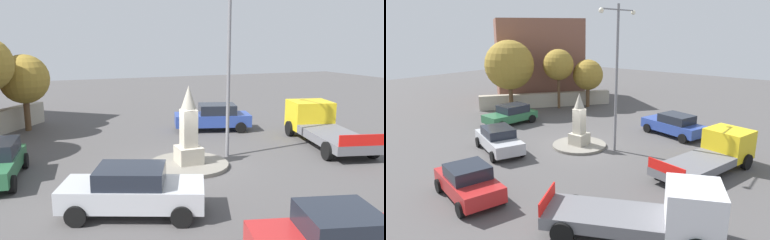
{
  "view_description": "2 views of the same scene",
  "coord_description": "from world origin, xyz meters",
  "views": [
    {
      "loc": [
        15.04,
        -5.61,
        5.3
      ],
      "look_at": [
        0.39,
        0.0,
        2.09
      ],
      "focal_mm": 36.76,
      "sensor_mm": 36.0,
      "label": 1
    },
    {
      "loc": [
        16.72,
        12.98,
        7.3
      ],
      "look_at": [
        0.76,
        0.49,
        1.98
      ],
      "focal_mm": 32.75,
      "sensor_mm": 36.0,
      "label": 2
    }
  ],
  "objects": [
    {
      "name": "tree_near_wall",
      "position": [
        -9.78,
        -6.56,
        3.04
      ],
      "size": [
        2.86,
        2.86,
        4.5
      ],
      "color": "brown",
      "rests_on": "ground"
    },
    {
      "name": "car_blue_waiting",
      "position": [
        -5.89,
        3.77,
        0.8
      ],
      "size": [
        2.93,
        4.73,
        1.57
      ],
      "color": "#2D479E",
      "rests_on": "ground"
    },
    {
      "name": "car_silver_near_island",
      "position": [
        3.77,
        -3.25,
        0.78
      ],
      "size": [
        3.21,
        4.69,
        1.52
      ],
      "color": "#B7BABF",
      "rests_on": "ground"
    },
    {
      "name": "truck_yellow_parked_left",
      "position": [
        -1.44,
        7.92,
        0.94
      ],
      "size": [
        6.7,
        3.66,
        1.97
      ],
      "color": "yellow",
      "rests_on": "ground"
    },
    {
      "name": "car_green_approaching",
      "position": [
        -1.03,
        -7.58,
        0.77
      ],
      "size": [
        4.24,
        2.46,
        1.49
      ],
      "color": "#2D6B42",
      "rests_on": "ground"
    },
    {
      "name": "tree_mid_cluster",
      "position": [
        -4.01,
        -10.93,
        4.16
      ],
      "size": [
        4.34,
        4.34,
        6.34
      ],
      "color": "brown",
      "rests_on": "ground"
    },
    {
      "name": "traffic_island",
      "position": [
        0.0,
        0.0,
        0.08
      ],
      "size": [
        3.4,
        3.4,
        0.16
      ],
      "primitive_type": "cylinder",
      "color": "gray",
      "rests_on": "ground"
    },
    {
      "name": "truck_white_far_side",
      "position": [
        6.37,
        8.31,
        1.01
      ],
      "size": [
        4.46,
        6.44,
        2.18
      ],
      "color": "silver",
      "rests_on": "ground"
    },
    {
      "name": "car_red_parked_right",
      "position": [
        8.53,
        0.45,
        0.78
      ],
      "size": [
        2.79,
        4.28,
        1.54
      ],
      "color": "#B22323",
      "rests_on": "ground"
    },
    {
      "name": "corner_building",
      "position": [
        -10.42,
        -13.75,
        4.12
      ],
      "size": [
        11.23,
        10.97,
        8.25
      ],
      "primitive_type": "cube",
      "rotation": [
        0.0,
        0.0,
        5.63
      ],
      "color": "brown",
      "rests_on": "ground"
    },
    {
      "name": "tree_far_corner",
      "position": [
        -7.53,
        -8.27,
        4.06
      ],
      "size": [
        2.82,
        2.82,
        5.49
      ],
      "color": "brown",
      "rests_on": "ground"
    },
    {
      "name": "streetlamp",
      "position": [
        -0.75,
        2.18,
        5.21
      ],
      "size": [
        3.65,
        0.28,
        8.63
      ],
      "color": "slate",
      "rests_on": "ground"
    },
    {
      "name": "stone_boundary_wall",
      "position": [
        -7.33,
        -9.67,
        0.66
      ],
      "size": [
        10.36,
        8.09,
        1.32
      ],
      "primitive_type": "cube",
      "rotation": [
        0.0,
        0.0,
        5.63
      ],
      "color": "#B2AA99",
      "rests_on": "ground"
    },
    {
      "name": "monument",
      "position": [
        0.0,
        0.0,
        1.52
      ],
      "size": [
        1.03,
        1.03,
        3.3
      ],
      "color": "#B2AA99",
      "rests_on": "traffic_island"
    },
    {
      "name": "ground_plane",
      "position": [
        0.0,
        0.0,
        0.0
      ],
      "size": [
        80.0,
        80.0,
        0.0
      ],
      "primitive_type": "plane",
      "color": "#4F4C4C"
    }
  ]
}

